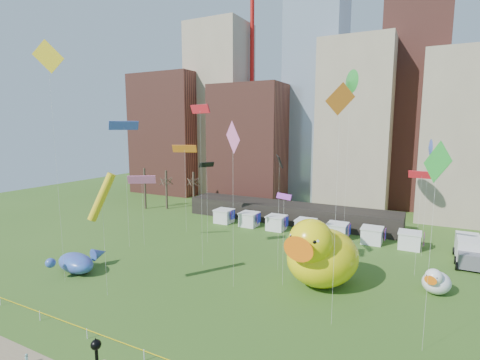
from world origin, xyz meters
The scene contains 27 objects.
skyline centered at (2.25, 61.06, 21.44)m, with size 101.00×23.00×68.00m.
pavilion centered at (-4.00, 42.00, 1.60)m, with size 38.00×6.00×3.20m, color black.
vendor_tents centered at (1.02, 36.00, 1.11)m, with size 33.24×2.80×2.40m.
bare_trees centered at (-30.17, 40.54, 4.01)m, with size 8.44×6.44×8.50m.
caution_tape centered at (0.00, 0.00, 0.68)m, with size 50.00×0.06×0.90m.
big_duck centered at (8.00, 18.32, 3.57)m, with size 9.04×10.84×7.77m.
small_duck centered at (19.04, 21.96, 1.31)m, with size 3.57×4.07×2.86m.
seahorse_green centered at (6.49, 19.28, 4.42)m, with size 1.42×1.73×6.04m.
seahorse_purple centered at (8.34, 21.08, 4.00)m, with size 1.55×1.80×5.60m.
whale_inflatable centered at (-18.39, 9.02, 1.15)m, with size 6.16×7.35×2.51m.
box_truck centered at (22.79, 33.64, 1.59)m, with size 3.07×7.32×3.10m.
toddler centered at (-7.25, -4.17, 0.41)m, with size 0.27×0.20×0.78m, color white.
kite_0 centered at (-6.48, 17.59, 18.87)m, with size 3.25×1.54×19.49m.
kite_1 centered at (-0.11, 13.86, 15.68)m, with size 2.64×2.02×17.53m.
kite_2 centered at (2.46, 20.22, 13.04)m, with size 2.29×3.99×13.70m.
kite_3 centered at (7.64, 32.40, 22.88)m, with size 1.93×2.83×24.44m.
kite_4 centered at (-10.48, 6.18, 10.18)m, with size 2.55×2.60×12.59m.
kite_5 centered at (17.59, 33.46, 14.30)m, with size 0.55×2.13×15.38m.
kite_6 centered at (-16.56, 28.17, 13.47)m, with size 3.86×1.72×14.10m.
kite_7 centered at (4.44, 16.62, 9.67)m, with size 1.90×0.95×10.06m.
kite_8 centered at (17.00, 26.06, 11.62)m, with size 2.74×0.69×12.10m.
kite_9 centered at (-18.20, 20.10, 9.52)m, with size 3.56×2.53×10.13m.
kite_10 centered at (-10.46, 25.03, 11.50)m, with size 1.40×2.23×11.95m.
kite_11 centered at (18.02, 10.70, 14.29)m, with size 1.73×2.54×16.01m.
kite_12 centered at (-17.29, 6.44, 23.54)m, with size 3.10×1.38×25.66m.
kite_13 centered at (-19.38, 18.37, 17.04)m, with size 2.36×3.76×17.71m.
kite_14 centered at (10.98, 11.24, 18.68)m, with size 1.99×1.73×20.43m.
Camera 1 is at (17.33, -18.19, 16.97)m, focal length 27.00 mm.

